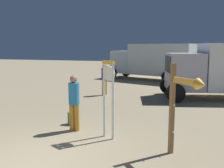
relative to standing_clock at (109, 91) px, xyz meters
The scene contains 7 objects.
ground_plane 2.80m from the standing_clock, 117.17° to the right, with size 80.00×80.00×0.00m, color gray.
standing_clock is the anchor object (origin of this frame).
arrow_sign 2.23m from the standing_clock, 22.81° to the right, with size 0.86×0.94×2.23m.
person_near_clock 1.32m from the standing_clock, 166.39° to the left, with size 0.34×0.34×1.75m.
backpack 2.15m from the standing_clock, 150.48° to the left, with size 0.30×0.23×0.42m.
person_distant 6.64m from the standing_clock, 109.83° to the left, with size 0.33×0.33×1.72m.
box_truck_far 13.46m from the standing_clock, 92.57° to the left, with size 7.29×4.44×2.83m.
Camera 1 is at (3.31, -4.64, 2.62)m, focal length 41.06 mm.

